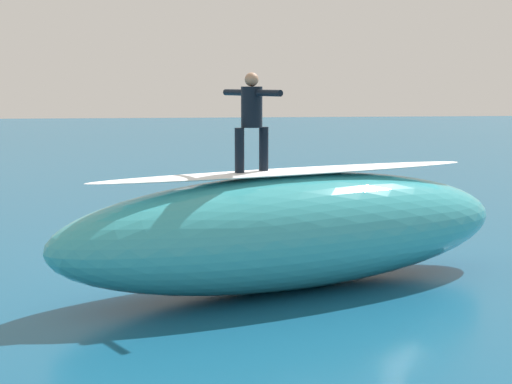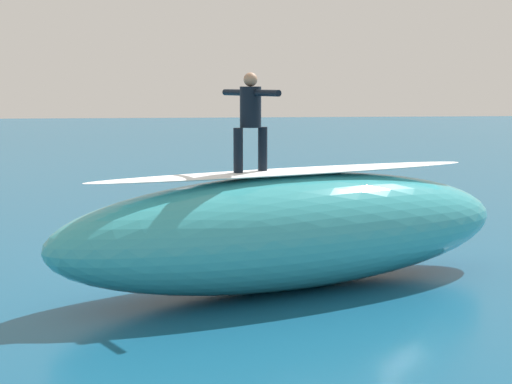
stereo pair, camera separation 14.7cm
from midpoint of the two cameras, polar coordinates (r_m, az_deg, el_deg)
ground_plane at (r=14.29m, az=-1.01°, el=-5.33°), size 120.00×120.00×0.00m
wave_crest at (r=12.59m, az=2.99°, el=-2.86°), size 8.30×4.89×1.85m
wave_foam_lip at (r=12.45m, az=3.02°, el=1.50°), size 6.66×3.07×0.08m
surfboard_riding at (r=12.10m, az=-0.05°, el=1.31°), size 2.16×1.47×0.07m
surfer_riding at (r=12.03m, az=-0.05°, el=5.71°), size 0.78×1.32×1.53m
surfboard_paddling at (r=15.69m, az=0.58°, el=-3.99°), size 0.92×2.28×0.07m
surfer_paddling at (r=15.78m, az=0.44°, el=-3.30°), size 0.54×1.71×0.31m
foam_patch_near at (r=14.86m, az=4.12°, el=-4.57°), size 0.69×0.67×0.13m
foam_patch_mid at (r=15.76m, az=-9.19°, el=-3.88°), size 0.80×0.84×0.16m
foam_patch_far at (r=15.67m, az=-11.09°, el=-4.09°), size 0.64×0.57×0.11m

